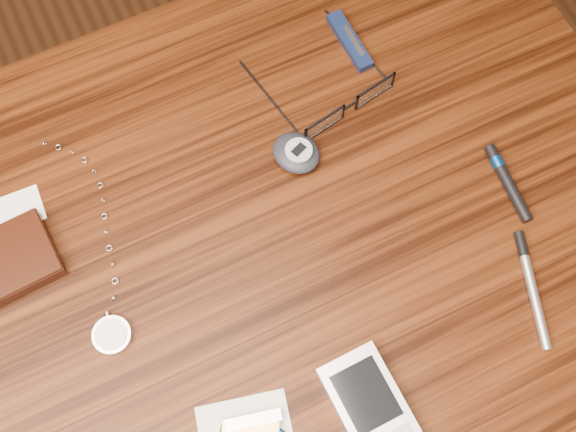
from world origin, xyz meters
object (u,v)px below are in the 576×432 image
pda_phone (372,410)px  pedometer (296,153)px  pocket_watch (111,327)px  pocket_knife (350,41)px  desk (243,286)px  eyeglasses (346,103)px  silver_pen (530,280)px  wallet_and_card (9,260)px

pda_phone → pedometer: size_ratio=1.72×
pocket_watch → pocket_knife: 0.44m
pedometer → pocket_knife: 0.17m
desk → pocket_knife: 0.33m
eyeglasses → pedometer: eyeglasses is taller
silver_pen → pda_phone: bearing=-167.9°
wallet_and_card → pocket_watch: 0.14m
pda_phone → eyeglasses: bearing=67.2°
pocket_watch → desk: bearing=4.3°
eyeglasses → silver_pen: (0.08, -0.28, -0.01)m
pocket_watch → silver_pen: (0.42, -0.15, -0.00)m
pedometer → silver_pen: bearing=-56.4°
pocket_watch → pda_phone: (0.21, -0.19, 0.00)m
pda_phone → pocket_knife: pda_phone is taller
pocket_knife → pedometer: bearing=-138.7°
eyeglasses → wallet_and_card: bearing=-178.0°
pocket_knife → desk: bearing=-140.5°
wallet_and_card → silver_pen: (0.50, -0.26, -0.01)m
pocket_watch → silver_pen: bearing=-19.0°
pda_phone → desk: bearing=105.5°
wallet_and_card → pocket_watch: size_ratio=0.47×
desk → silver_pen: (0.27, -0.16, 0.11)m
wallet_and_card → eyeglasses: eyeglasses is taller
pda_phone → pedometer: pedometer is taller
eyeglasses → pocket_knife: size_ratio=1.79×
desk → pocket_watch: size_ratio=3.71×
desk → pocket_watch: bearing=-175.7°
desk → eyeglasses: (0.19, 0.12, 0.12)m
pedometer → silver_pen: pedometer is taller
pedometer → silver_pen: size_ratio=0.56×
desk → pocket_knife: bearing=39.5°
pda_phone → silver_pen: 0.22m
desk → eyeglasses: bearing=31.6°
pedometer → pocket_knife: (0.13, 0.11, -0.00)m
wallet_and_card → pocket_knife: wallet_and_card is taller
desk → wallet_and_card: size_ratio=7.95×
pocket_watch → pedometer: 0.28m
pda_phone → pocket_knife: size_ratio=1.40×
eyeglasses → pedometer: size_ratio=2.19×
wallet_and_card → pocket_watch: wallet_and_card is taller
pocket_knife → silver_pen: pocket_knife is taller
eyeglasses → pocket_knife: (0.05, 0.08, -0.01)m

